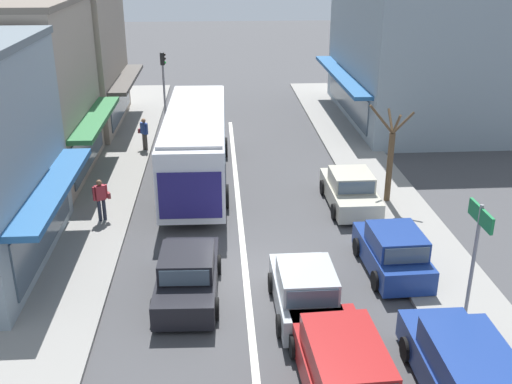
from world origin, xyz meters
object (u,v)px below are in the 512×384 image
object	(u,v)px
traffic_light_downstreet	(164,76)
wagon_behind_bus_mid	(342,367)
hatchback_adjacent_lane_trail	(305,291)
directional_road_sign	(477,237)
parked_hatchback_kerb_second	(393,252)
street_tree_right	(390,158)
parked_wagon_kerb_front	(465,372)
sedan_behind_bus_near	(188,276)
pedestrian_with_handbag_near	(144,132)
parked_sedan_kerb_third	(350,190)
pedestrian_browsing_midblock	(101,197)
city_bus	(196,141)

from	to	relation	value
traffic_light_downstreet	wagon_behind_bus_mid	bearing A→B (deg)	-76.19
hatchback_adjacent_lane_trail	directional_road_sign	bearing A→B (deg)	-10.42
parked_hatchback_kerb_second	traffic_light_downstreet	size ratio (longest dim) A/B	0.89
wagon_behind_bus_mid	street_tree_right	xyz separation A→B (m)	(4.09, 11.04, 1.17)
wagon_behind_bus_mid	parked_wagon_kerb_front	size ratio (longest dim) A/B	1.02
sedan_behind_bus_near	parked_wagon_kerb_front	distance (m)	8.13
pedestrian_with_handbag_near	parked_hatchback_kerb_second	bearing A→B (deg)	-54.28
traffic_light_downstreet	parked_wagon_kerb_front	bearing A→B (deg)	-70.25
wagon_behind_bus_mid	hatchback_adjacent_lane_trail	size ratio (longest dim) A/B	1.23
parked_hatchback_kerb_second	parked_sedan_kerb_third	bearing A→B (deg)	92.49
parked_wagon_kerb_front	parked_sedan_kerb_third	distance (m)	11.20
traffic_light_downstreet	pedestrian_browsing_midblock	distance (m)	13.62
street_tree_right	pedestrian_browsing_midblock	bearing A→B (deg)	-173.89
parked_wagon_kerb_front	pedestrian_with_handbag_near	distance (m)	20.77
hatchback_adjacent_lane_trail	pedestrian_browsing_midblock	bearing A→B (deg)	136.23
parked_wagon_kerb_front	pedestrian_browsing_midblock	bearing A→B (deg)	134.18
parked_sedan_kerb_third	pedestrian_with_handbag_near	bearing A→B (deg)	140.31
hatchback_adjacent_lane_trail	parked_sedan_kerb_third	bearing A→B (deg)	68.78
hatchback_adjacent_lane_trail	street_tree_right	bearing A→B (deg)	59.71
city_bus	wagon_behind_bus_mid	xyz separation A→B (m)	(3.68, -14.00, -1.14)
street_tree_right	traffic_light_downstreet	bearing A→B (deg)	128.74
parked_wagon_kerb_front	parked_hatchback_kerb_second	bearing A→B (deg)	90.05
directional_road_sign	pedestrian_with_handbag_near	bearing A→B (deg)	123.55
wagon_behind_bus_mid	street_tree_right	distance (m)	11.83
directional_road_sign	pedestrian_browsing_midblock	xyz separation A→B (m)	(-11.13, 7.27, -1.61)
traffic_light_downstreet	pedestrian_browsing_midblock	size ratio (longest dim) A/B	2.58
wagon_behind_bus_mid	directional_road_sign	bearing A→B (deg)	32.74
city_bus	hatchback_adjacent_lane_trail	bearing A→B (deg)	-72.77
directional_road_sign	city_bus	bearing A→B (deg)	123.87
traffic_light_downstreet	parked_sedan_kerb_third	bearing A→B (deg)	-56.42
parked_wagon_kerb_front	hatchback_adjacent_lane_trail	bearing A→B (deg)	130.23
pedestrian_browsing_midblock	parked_sedan_kerb_third	bearing A→B (deg)	6.03
city_bus	traffic_light_downstreet	bearing A→B (deg)	102.41
sedan_behind_bus_near	traffic_light_downstreet	world-z (taller)	traffic_light_downstreet
parked_wagon_kerb_front	pedestrian_browsing_midblock	xyz separation A→B (m)	(-9.89, 10.18, 0.32)
city_bus	pedestrian_browsing_midblock	distance (m)	5.47
hatchback_adjacent_lane_trail	pedestrian_browsing_midblock	world-z (taller)	pedestrian_browsing_midblock
hatchback_adjacent_lane_trail	directional_road_sign	distance (m)	4.87
pedestrian_with_handbag_near	directional_road_sign	bearing A→B (deg)	-56.45
city_bus	sedan_behind_bus_near	distance (m)	9.52
city_bus	directional_road_sign	xyz separation A→B (m)	(7.68, -11.44, 0.80)
pedestrian_browsing_midblock	city_bus	bearing A→B (deg)	50.36
directional_road_sign	traffic_light_downstreet	bearing A→B (deg)	115.14
parked_hatchback_kerb_second	pedestrian_with_handbag_near	size ratio (longest dim) A/B	2.30
pedestrian_with_handbag_near	traffic_light_downstreet	bearing A→B (deg)	81.95
city_bus	parked_hatchback_kerb_second	bearing A→B (deg)	-52.82
parked_sedan_kerb_third	traffic_light_downstreet	size ratio (longest dim) A/B	1.00
sedan_behind_bus_near	pedestrian_with_handbag_near	bearing A→B (deg)	101.12
wagon_behind_bus_mid	sedan_behind_bus_near	world-z (taller)	wagon_behind_bus_mid
pedestrian_with_handbag_near	wagon_behind_bus_mid	bearing A→B (deg)	-70.63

